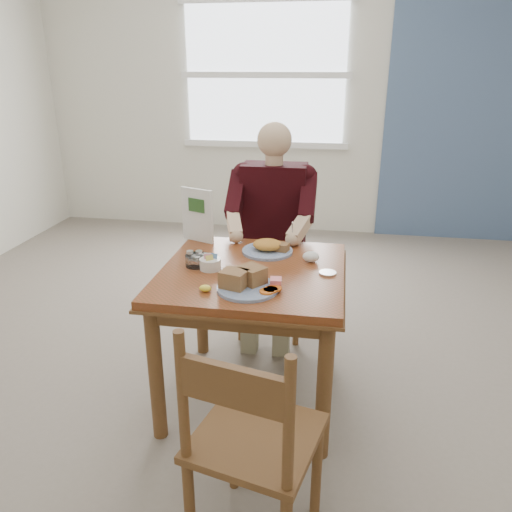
% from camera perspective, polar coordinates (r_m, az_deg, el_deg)
% --- Properties ---
extents(floor, '(6.00, 6.00, 0.00)m').
position_cam_1_polar(floor, '(2.85, -0.36, -15.54)').
color(floor, '#72695D').
rests_on(floor, ground).
extents(wall_back, '(5.50, 0.00, 5.50)m').
position_cam_1_polar(wall_back, '(5.28, 5.58, 17.72)').
color(wall_back, silver).
rests_on(wall_back, ground).
extents(accent_panel, '(1.60, 0.02, 2.80)m').
position_cam_1_polar(accent_panel, '(5.38, 23.55, 16.22)').
color(accent_panel, '#496289').
rests_on(accent_panel, ground).
extents(lemon_wedge, '(0.06, 0.04, 0.03)m').
position_cam_1_polar(lemon_wedge, '(2.25, -5.82, -3.70)').
color(lemon_wedge, yellow).
rests_on(lemon_wedge, table).
extents(napkin, '(0.10, 0.09, 0.05)m').
position_cam_1_polar(napkin, '(2.58, 6.30, -0.07)').
color(napkin, white).
rests_on(napkin, table).
extents(metal_dish, '(0.11, 0.11, 0.01)m').
position_cam_1_polar(metal_dish, '(2.45, 8.19, -1.93)').
color(metal_dish, silver).
rests_on(metal_dish, table).
extents(window, '(1.72, 0.04, 1.42)m').
position_cam_1_polar(window, '(5.28, 1.03, 19.98)').
color(window, white).
rests_on(window, wall_back).
extents(table, '(0.92, 0.92, 0.75)m').
position_cam_1_polar(table, '(2.53, -0.40, -3.85)').
color(table, brown).
rests_on(table, ground).
extents(chair_far, '(0.42, 0.42, 0.95)m').
position_cam_1_polar(chair_far, '(3.31, 2.03, -0.62)').
color(chair_far, brown).
rests_on(chair_far, ground).
extents(chair_near, '(0.51, 0.51, 0.95)m').
position_cam_1_polar(chair_near, '(1.84, -0.57, -20.60)').
color(chair_near, brown).
rests_on(chair_near, ground).
extents(diner, '(0.53, 0.56, 1.39)m').
position_cam_1_polar(diner, '(3.12, 1.88, 4.46)').
color(diner, gray).
rests_on(diner, chair_far).
extents(near_plate, '(0.37, 0.37, 0.09)m').
position_cam_1_polar(near_plate, '(2.26, -1.08, -2.96)').
color(near_plate, white).
rests_on(near_plate, table).
extents(far_plate, '(0.34, 0.34, 0.07)m').
position_cam_1_polar(far_plate, '(2.69, 1.44, 0.97)').
color(far_plate, white).
rests_on(far_plate, table).
extents(caddy, '(0.11, 0.11, 0.08)m').
position_cam_1_polar(caddy, '(2.48, -5.24, -0.89)').
color(caddy, white).
rests_on(caddy, table).
extents(shakers, '(0.09, 0.05, 0.08)m').
position_cam_1_polar(shakers, '(2.54, -7.02, -0.21)').
color(shakers, white).
rests_on(shakers, table).
extents(creamer, '(0.15, 0.15, 0.06)m').
position_cam_1_polar(creamer, '(2.53, -6.74, -0.48)').
color(creamer, white).
rests_on(creamer, table).
extents(menu, '(0.20, 0.09, 0.31)m').
position_cam_1_polar(menu, '(2.85, -6.72, 4.69)').
color(menu, white).
rests_on(menu, table).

